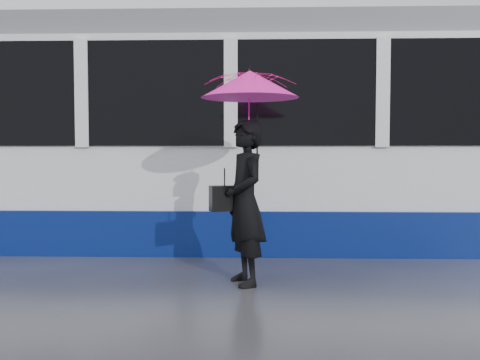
{
  "coord_description": "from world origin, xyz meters",
  "views": [
    {
      "loc": [
        0.33,
        -5.86,
        1.41
      ],
      "look_at": [
        0.14,
        0.15,
        1.1
      ],
      "focal_mm": 40.0,
      "sensor_mm": 36.0,
      "label": 1
    }
  ],
  "objects": [
    {
      "name": "ground",
      "position": [
        0.0,
        0.0,
        0.0
      ],
      "size": [
        90.0,
        90.0,
        0.0
      ],
      "primitive_type": "plane",
      "color": "#29282D",
      "rests_on": "ground"
    },
    {
      "name": "rails",
      "position": [
        0.0,
        2.5,
        0.01
      ],
      "size": [
        34.0,
        1.51,
        0.02
      ],
      "color": "#3F3D38",
      "rests_on": "ground"
    },
    {
      "name": "tram",
      "position": [
        0.48,
        2.5,
        1.64
      ],
      "size": [
        26.0,
        2.56,
        3.35
      ],
      "color": "white",
      "rests_on": "ground"
    },
    {
      "name": "woman",
      "position": [
        0.2,
        -0.2,
        0.88
      ],
      "size": [
        0.62,
        0.75,
        1.76
      ],
      "primitive_type": "imported",
      "rotation": [
        0.0,
        0.0,
        -1.2
      ],
      "color": "black",
      "rests_on": "ground"
    },
    {
      "name": "umbrella",
      "position": [
        0.25,
        -0.2,
        1.93
      ],
      "size": [
        1.34,
        1.34,
        1.19
      ],
      "rotation": [
        0.0,
        0.0,
        0.37
      ],
      "color": "#DF125A",
      "rests_on": "ground"
    },
    {
      "name": "handbag",
      "position": [
        -0.02,
        -0.18,
        0.92
      ],
      "size": [
        0.34,
        0.24,
        0.45
      ],
      "rotation": [
        0.0,
        0.0,
        0.37
      ],
      "color": "black",
      "rests_on": "ground"
    }
  ]
}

